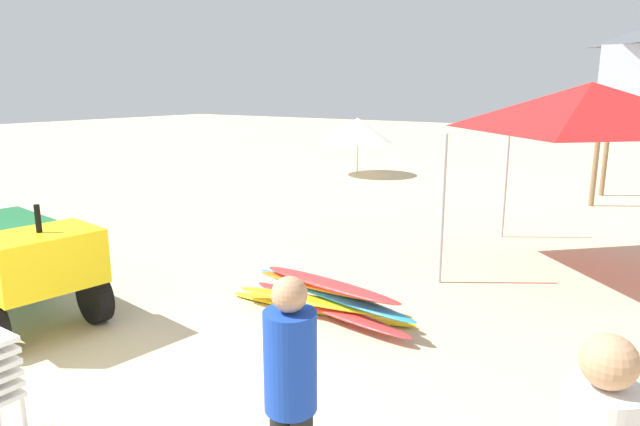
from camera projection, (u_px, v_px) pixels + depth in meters
The scene contains 6 objects.
ground at pixel (61, 423), 4.56m from camera, with size 80.00×80.00×0.00m, color beige.
utility_cart at pixel (14, 255), 6.47m from camera, with size 2.68×1.58×1.50m.
surfboard_pile at pixel (325, 298), 6.66m from camera, with size 2.67×0.79×0.48m.
lifeguard_near_left at pixel (291, 387), 3.34m from camera, with size 0.32×0.32×1.63m.
popup_canopy at pixel (590, 107), 7.71m from camera, with size 3.02×3.02×2.77m.
beach_umbrella_left at pixel (358, 130), 17.30m from camera, with size 2.19×2.19×1.79m.
Camera 1 is at (4.05, -2.17, 2.69)m, focal length 31.20 mm.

